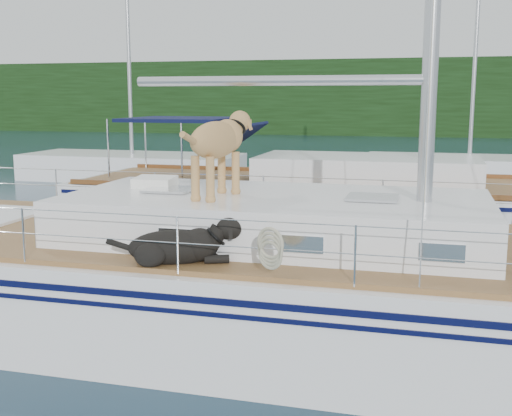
% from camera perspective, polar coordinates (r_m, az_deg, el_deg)
% --- Properties ---
extents(ground, '(120.00, 120.00, 0.00)m').
position_cam_1_polar(ground, '(8.66, -3.60, -10.56)').
color(ground, black).
rests_on(ground, ground).
extents(tree_line, '(90.00, 3.00, 6.00)m').
position_cam_1_polar(tree_line, '(52.75, 12.48, 9.56)').
color(tree_line, black).
rests_on(tree_line, ground).
extents(shore_bank, '(92.00, 1.00, 1.20)m').
position_cam_1_polar(shore_bank, '(54.00, 12.45, 7.01)').
color(shore_bank, '#595147').
rests_on(shore_bank, ground).
extents(main_sailboat, '(12.00, 3.84, 14.01)m').
position_cam_1_polar(main_sailboat, '(8.41, -3.08, -6.28)').
color(main_sailboat, white).
rests_on(main_sailboat, ground).
extents(neighbor_sailboat, '(11.00, 3.50, 13.30)m').
position_cam_1_polar(neighbor_sailboat, '(14.69, 5.56, 0.41)').
color(neighbor_sailboat, white).
rests_on(neighbor_sailboat, ground).
extents(bg_boat_west, '(8.00, 3.00, 11.65)m').
position_cam_1_polar(bg_boat_west, '(24.28, -10.92, 3.56)').
color(bg_boat_west, white).
rests_on(bg_boat_west, ground).
extents(bg_boat_center, '(7.20, 3.00, 11.65)m').
position_cam_1_polar(bg_boat_center, '(23.86, 18.38, 3.14)').
color(bg_boat_center, white).
rests_on(bg_boat_center, ground).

